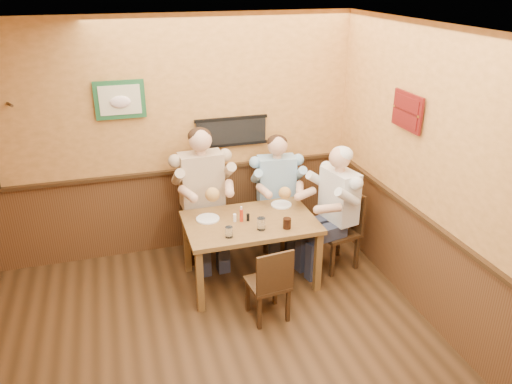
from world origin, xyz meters
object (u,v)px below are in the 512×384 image
hot_sauce_bottle (241,215)px  salt_shaker (235,218)px  chair_right_end (337,230)px  diner_white_elder (338,215)px  dining_table (250,228)px  diner_tan_shirt (203,201)px  chair_back_right (276,212)px  pepper_shaker (248,217)px  cola_tumbler (287,223)px  water_glass_left (229,232)px  diner_blue_polo (276,198)px  water_glass_mid (261,224)px  chair_back_left (203,217)px  chair_near_side (268,281)px

hot_sauce_bottle → salt_shaker: size_ratio=1.82×
chair_right_end → diner_white_elder: 0.20m
dining_table → diner_tan_shirt: (-0.39, 0.69, 0.07)m
chair_back_right → salt_shaker: size_ratio=10.60×
chair_right_end → chair_back_right: bearing=-154.4°
salt_shaker → pepper_shaker: 0.14m
cola_tumbler → salt_shaker: size_ratio=1.30×
chair_right_end → cola_tumbler: (-0.72, -0.28, 0.34)m
water_glass_left → salt_shaker: bearing=65.9°
diner_white_elder → pepper_shaker: diner_white_elder is taller
diner_blue_polo → diner_tan_shirt: bearing=-175.1°
dining_table → diner_white_elder: bearing=0.2°
chair_right_end → water_glass_mid: 1.07m
chair_back_left → diner_white_elder: diner_white_elder is taller
water_glass_mid → salt_shaker: (-0.22, 0.25, -0.02)m
chair_near_side → water_glass_left: water_glass_left is taller
water_glass_mid → pepper_shaker: (-0.08, 0.23, -0.03)m
chair_near_side → pepper_shaker: size_ratio=10.11×
diner_tan_shirt → pepper_shaker: (0.36, -0.69, 0.07)m
water_glass_left → diner_tan_shirt: bearing=94.7°
chair_back_right → chair_near_side: (-0.54, -1.34, -0.05)m
chair_back_right → salt_shaker: 1.00m
chair_back_left → diner_white_elder: (1.42, -0.69, 0.16)m
pepper_shaker → diner_tan_shirt: bearing=117.8°
chair_back_left → diner_blue_polo: bearing=-4.3°
diner_blue_polo → pepper_shaker: bearing=-122.9°
diner_white_elder → salt_shaker: bearing=-103.3°
chair_back_left → water_glass_left: size_ratio=8.89×
dining_table → chair_back_right: size_ratio=1.53×
chair_near_side → diner_white_elder: (1.05, 0.67, 0.25)m
dining_table → diner_blue_polo: (0.52, 0.67, -0.00)m
pepper_shaker → diner_white_elder: bearing=0.0°
diner_white_elder → dining_table: bearing=-102.0°
pepper_shaker → chair_back_left: bearing=117.8°
pepper_shaker → water_glass_mid: bearing=-72.0°
chair_right_end → diner_blue_polo: (-0.52, 0.66, 0.19)m
chair_right_end → salt_shaker: (-1.20, 0.02, 0.33)m
chair_back_left → diner_tan_shirt: bearing=0.0°
diner_blue_polo → diner_white_elder: 0.84m
salt_shaker → water_glass_mid: bearing=-49.6°
dining_table → water_glass_left: size_ratio=12.27×
chair_near_side → diner_white_elder: diner_white_elder is taller
dining_table → pepper_shaker: pepper_shaker is taller
chair_near_side → salt_shaker: bearing=-84.1°
chair_right_end → pepper_shaker: 1.11m
chair_back_right → hot_sauce_bottle: (-0.62, -0.66, 0.37)m
chair_near_side → salt_shaker: salt_shaker is taller
chair_near_side → salt_shaker: size_ratio=9.50×
chair_back_left → diner_blue_polo: 0.92m
diner_white_elder → water_glass_mid: size_ratio=10.08×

